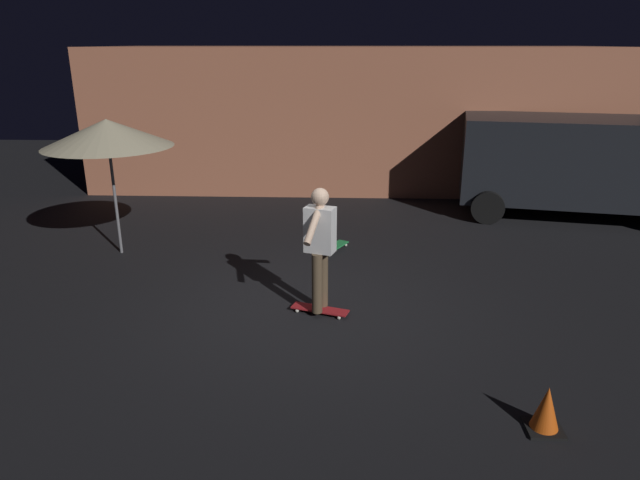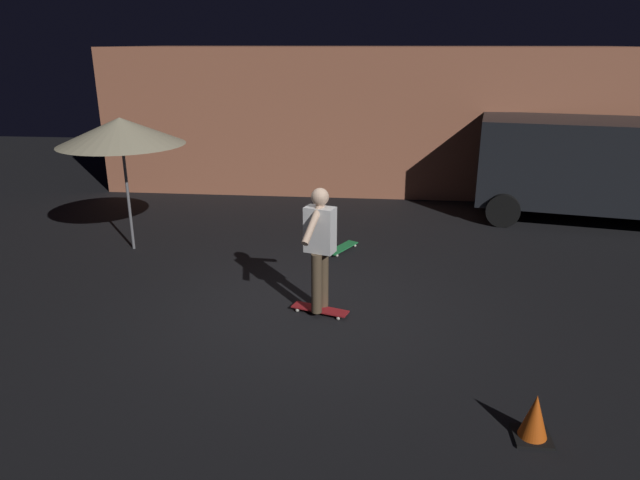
{
  "view_description": "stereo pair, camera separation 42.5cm",
  "coord_description": "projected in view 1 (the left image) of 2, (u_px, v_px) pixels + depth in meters",
  "views": [
    {
      "loc": [
        0.48,
        -7.06,
        3.47
      ],
      "look_at": [
        0.2,
        -0.09,
        1.05
      ],
      "focal_mm": 32.05,
      "sensor_mm": 36.0,
      "label": 1
    },
    {
      "loc": [
        0.9,
        -7.03,
        3.47
      ],
      "look_at": [
        0.2,
        -0.09,
        1.05
      ],
      "focal_mm": 32.05,
      "sensor_mm": 36.0,
      "label": 2
    }
  ],
  "objects": [
    {
      "name": "ground_plane",
      "position": [
        306.0,
        310.0,
        7.82
      ],
      "size": [
        28.0,
        28.0,
        0.0
      ],
      "primitive_type": "plane",
      "color": "black"
    },
    {
      "name": "low_building",
      "position": [
        353.0,
        114.0,
        15.01
      ],
      "size": [
        12.74,
        4.47,
        3.37
      ],
      "color": "#B76B4C",
      "rests_on": "ground_plane"
    },
    {
      "name": "parked_van",
      "position": [
        578.0,
        161.0,
        11.74
      ],
      "size": [
        4.87,
        2.93,
        2.03
      ],
      "color": "black",
      "rests_on": "ground_plane"
    },
    {
      "name": "patio_umbrella",
      "position": [
        107.0,
        133.0,
        9.28
      ],
      "size": [
        2.1,
        2.1,
        2.3
      ],
      "color": "slate",
      "rests_on": "ground_plane"
    },
    {
      "name": "skateboard_ridden",
      "position": [
        320.0,
        310.0,
        7.7
      ],
      "size": [
        0.8,
        0.43,
        0.07
      ],
      "color": "#AD1E23",
      "rests_on": "ground_plane"
    },
    {
      "name": "skateboard_spare",
      "position": [
        334.0,
        248.0,
        10.03
      ],
      "size": [
        0.55,
        0.78,
        0.07
      ],
      "color": "green",
      "rests_on": "ground_plane"
    },
    {
      "name": "skater",
      "position": [
        320.0,
        241.0,
        7.38
      ],
      "size": [
        0.43,
        0.96,
        1.67
      ],
      "color": "brown",
      "rests_on": "skateboard_ridden"
    },
    {
      "name": "traffic_cone",
      "position": [
        546.0,
        410.0,
        5.34
      ],
      "size": [
        0.34,
        0.34,
        0.46
      ],
      "color": "black",
      "rests_on": "ground_plane"
    }
  ]
}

